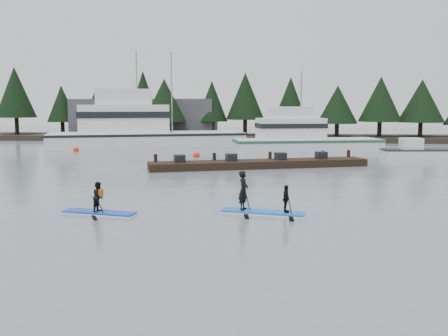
# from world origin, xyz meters

# --- Properties ---
(ground) EXTENTS (160.00, 160.00, 0.00)m
(ground) POSITION_xyz_m (0.00, 0.00, 0.00)
(ground) COLOR slate
(ground) RESTS_ON ground
(far_shore) EXTENTS (70.00, 8.00, 0.60)m
(far_shore) POSITION_xyz_m (0.00, 42.00, 0.30)
(far_shore) COLOR #2D281E
(far_shore) RESTS_ON ground
(treeline) EXTENTS (60.00, 4.00, 8.00)m
(treeline) POSITION_xyz_m (0.00, 42.00, 0.00)
(treeline) COLOR black
(treeline) RESTS_ON ground
(waterfront_building) EXTENTS (18.00, 6.00, 5.00)m
(waterfront_building) POSITION_xyz_m (-14.00, 44.00, 2.50)
(waterfront_building) COLOR #4C4C51
(waterfront_building) RESTS_ON ground
(fishing_boat_large) EXTENTS (20.38, 11.36, 10.87)m
(fishing_boat_large) POSITION_xyz_m (-11.10, 31.36, 0.84)
(fishing_boat_large) COLOR silver
(fishing_boat_large) RESTS_ON ground
(fishing_boat_medium) EXTENTS (14.21, 6.95, 8.25)m
(fishing_boat_medium) POSITION_xyz_m (5.20, 28.66, 0.58)
(fishing_boat_medium) COLOR silver
(fishing_boat_medium) RESTS_ON ground
(skiff) EXTENTS (6.45, 2.57, 0.73)m
(skiff) POSITION_xyz_m (14.31, 22.35, 0.37)
(skiff) COLOR silver
(skiff) RESTS_ON ground
(floating_dock) EXTENTS (14.94, 6.75, 0.50)m
(floating_dock) POSITION_xyz_m (1.53, 15.11, 0.25)
(floating_dock) COLOR black
(floating_dock) RESTS_ON ground
(buoy_c) EXTENTS (0.56, 0.56, 0.56)m
(buoy_c) POSITION_xyz_m (13.52, 27.75, 0.00)
(buoy_c) COLOR #FF260C
(buoy_c) RESTS_ON ground
(buoy_a) EXTENTS (0.51, 0.51, 0.51)m
(buoy_a) POSITION_xyz_m (-15.76, 25.56, 0.00)
(buoy_a) COLOR #FF260C
(buoy_a) RESTS_ON ground
(buoy_b) EXTENTS (0.55, 0.55, 0.55)m
(buoy_b) POSITION_xyz_m (-3.86, 21.63, 0.00)
(buoy_b) COLOR #FF260C
(buoy_b) RESTS_ON ground
(paddleboard_solo) EXTENTS (3.02, 1.31, 1.78)m
(paddleboard_solo) POSITION_xyz_m (-4.29, -0.18, 0.43)
(paddleboard_solo) COLOR #133CB8
(paddleboard_solo) RESTS_ON ground
(paddleboard_duo) EXTENTS (3.36, 1.55, 2.21)m
(paddleboard_duo) POSITION_xyz_m (1.97, 0.54, 0.53)
(paddleboard_duo) COLOR blue
(paddleboard_duo) RESTS_ON ground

